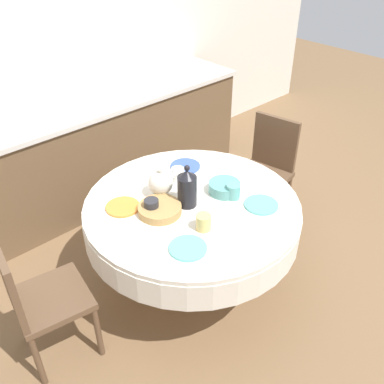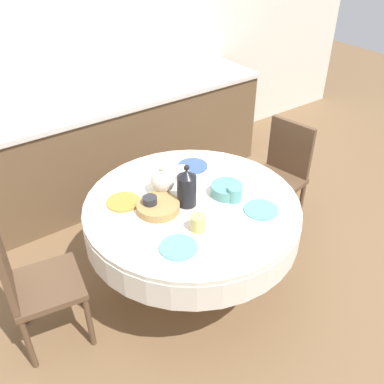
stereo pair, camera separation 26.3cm
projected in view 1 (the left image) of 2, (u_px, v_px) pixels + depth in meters
The scene contains 18 objects.
ground_plane at pixel (192, 284), 3.09m from camera, with size 12.00×12.00×0.00m, color brown.
wall_back at pixel (42, 50), 3.42m from camera, with size 7.00×0.05×2.60m.
kitchen_counter at pixel (80, 156), 3.70m from camera, with size 3.24×0.64×0.92m.
dining_table at pixel (192, 218), 2.75m from camera, with size 1.37×1.37×0.73m.
chair_left at pixel (267, 166), 3.48m from camera, with size 0.47×0.47×0.89m.
chair_right at pixel (36, 296), 2.35m from camera, with size 0.46×0.46×0.89m.
plate_near_left at pixel (188, 248), 2.32m from camera, with size 0.21×0.21×0.01m, color #60BCB7.
cup_near_left at pixel (203, 222), 2.44m from camera, with size 0.09×0.09×0.10m, color #DBB766.
plate_near_right at pixel (261, 205), 2.65m from camera, with size 0.21×0.21×0.01m, color #60BCB7.
cup_near_right at pixel (233, 191), 2.69m from camera, with size 0.09×0.09×0.10m, color #5BA39E.
plate_far_left at pixel (123, 207), 2.63m from camera, with size 0.21×0.21×0.01m, color orange.
cup_far_left at pixel (152, 207), 2.56m from camera, with size 0.09×0.09×0.10m, color #28282D.
plate_far_right at pixel (185, 166), 3.02m from camera, with size 0.21×0.21×0.01m, color #3856AD.
cup_far_right at pixel (178, 175), 2.85m from camera, with size 0.09×0.09×0.10m, color white.
coffee_carafe at pixel (187, 188), 2.59m from camera, with size 0.12×0.12×0.28m.
teapot at pixel (161, 183), 2.70m from camera, with size 0.22×0.16×0.21m.
bread_basket at pixel (160, 209), 2.58m from camera, with size 0.26×0.26×0.05m, color #AD844C.
fruit_bowl at pixel (224, 187), 2.75m from camera, with size 0.20×0.20×0.07m, color #569993.
Camera 1 is at (-1.47, -1.59, 2.31)m, focal length 40.00 mm.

